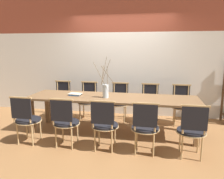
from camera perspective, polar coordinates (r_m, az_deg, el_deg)
ground_plane at (r=4.54m, az=-0.00°, el=-11.10°), size 16.00×16.00×0.00m
wall_rear at (r=5.52m, az=2.65°, el=9.88°), size 12.00×0.06×3.20m
dining_table at (r=4.33m, az=-0.00°, el=-2.97°), size 3.35×0.89×0.74m
chair_near_leftend at (r=4.19m, az=-21.39°, el=-6.93°), size 0.46×0.46×0.89m
chair_near_left at (r=3.86m, az=-12.11°, el=-7.92°), size 0.46×0.46×0.89m
chair_near_center at (r=3.65m, az=-2.00°, el=-8.76°), size 0.46×0.46×0.89m
chair_near_right at (r=3.57m, az=8.65°, el=-9.35°), size 0.46×0.46×0.89m
chair_near_rightend at (r=3.62m, az=20.17°, el=-9.64°), size 0.46×0.46×0.89m
chair_far_leftend at (r=5.53m, az=-13.07°, el=-2.17°), size 0.46×0.46×0.89m
chair_far_left at (r=5.29m, az=-6.32°, el=-2.53°), size 0.46×0.46×0.89m
chair_far_center at (r=5.12m, az=1.95°, el=-2.93°), size 0.46×0.46×0.89m
chair_far_right at (r=5.06m, az=9.83°, el=-3.25°), size 0.46×0.46×0.89m
chair_far_rightend at (r=5.10m, az=17.66°, el=-3.51°), size 0.46×0.46×0.89m
vase_centerpiece at (r=4.23m, az=-1.70°, el=-0.20°), size 0.43×0.33×0.79m
book_stack at (r=4.54m, az=-9.58°, el=-1.22°), size 0.27×0.20×0.04m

